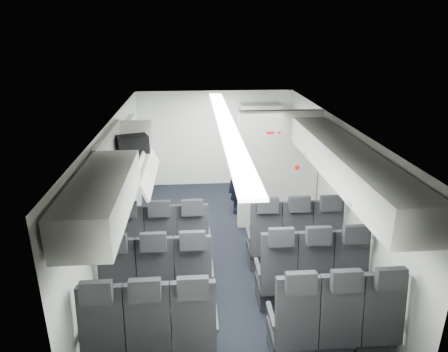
{
  "coord_description": "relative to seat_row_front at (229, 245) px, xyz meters",
  "views": [
    {
      "loc": [
        -0.47,
        -5.69,
        3.43
      ],
      "look_at": [
        0.0,
        0.4,
        1.15
      ],
      "focal_mm": 32.0,
      "sensor_mm": 36.0,
      "label": 1
    }
  ],
  "objects": [
    {
      "name": "cabin_shell",
      "position": [
        0.0,
        0.53,
        0.72
      ],
      "size": [
        3.41,
        6.01,
        2.16
      ],
      "color": "black",
      "rests_on": "ground"
    },
    {
      "name": "seat_row_front",
      "position": [
        0.0,
        0.0,
        0.0
      ],
      "size": [
        3.33,
        0.56,
        1.24
      ],
      "color": "#242527",
      "rests_on": "cabin_shell"
    },
    {
      "name": "seat_row_mid",
      "position": [
        0.0,
        -0.9,
        0.0
      ],
      "size": [
        3.33,
        0.56,
        1.24
      ],
      "color": "#242527",
      "rests_on": "cabin_shell"
    },
    {
      "name": "seat_row_rear",
      "position": [
        0.0,
        -1.8,
        0.0
      ],
      "size": [
        3.33,
        0.56,
        1.24
      ],
      "color": "#242527",
      "rests_on": "cabin_shell"
    },
    {
      "name": "overhead_bin_left_rear",
      "position": [
        -1.4,
        -1.47,
        1.46
      ],
      "size": [
        0.53,
        1.8,
        0.4
      ],
      "color": "silver",
      "rests_on": "cabin_shell"
    },
    {
      "name": "overhead_bin_left_front_open",
      "position": [
        -1.44,
        0.28,
        1.33
      ],
      "size": [
        0.64,
        1.7,
        0.72
      ],
      "color": "#9E9E93",
      "rests_on": "cabin_shell"
    },
    {
      "name": "overhead_bin_right_rear",
      "position": [
        1.4,
        -1.47,
        1.46
      ],
      "size": [
        0.53,
        1.8,
        0.4
      ],
      "color": "silver",
      "rests_on": "cabin_shell"
    },
    {
      "name": "overhead_bin_right_front",
      "position": [
        1.4,
        0.28,
        1.46
      ],
      "size": [
        0.53,
        1.7,
        0.4
      ],
      "color": "silver",
      "rests_on": "cabin_shell"
    },
    {
      "name": "bulkhead_partition",
      "position": [
        0.98,
        1.33,
        0.67
      ],
      "size": [
        1.4,
        0.15,
        2.13
      ],
      "color": "silver",
      "rests_on": "cabin_shell"
    },
    {
      "name": "galley_unit",
      "position": [
        0.95,
        3.25,
        0.55
      ],
      "size": [
        0.85,
        0.52,
        1.9
      ],
      "color": "#939399",
      "rests_on": "cabin_shell"
    },
    {
      "name": "boarding_door",
      "position": [
        -1.64,
        2.09,
        0.55
      ],
      "size": [
        0.12,
        1.27,
        1.86
      ],
      "color": "silver",
      "rests_on": "cabin_shell"
    },
    {
      "name": "flight_attendant",
      "position": [
        0.37,
        2.03,
        0.36
      ],
      "size": [
        0.49,
        0.63,
        1.53
      ],
      "primitive_type": "imported",
      "rotation": [
        0.0,
        0.0,
        1.34
      ],
      "color": "black",
      "rests_on": "ground"
    },
    {
      "name": "carry_on_bag",
      "position": [
        -1.38,
        0.63,
        1.4
      ],
      "size": [
        0.52,
        0.43,
        0.26
      ],
      "primitive_type": "cube",
      "rotation": [
        0.0,
        0.0,
        0.33
      ],
      "color": "black",
      "rests_on": "overhead_bin_left_front_open"
    },
    {
      "name": "papers",
      "position": [
        0.56,
        1.98,
        0.59
      ],
      "size": [
        0.22,
        0.05,
        0.15
      ],
      "primitive_type": "cube",
      "rotation": [
        0.0,
        0.0,
        -0.14
      ],
      "color": "white",
      "rests_on": "flight_attendant"
    }
  ]
}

